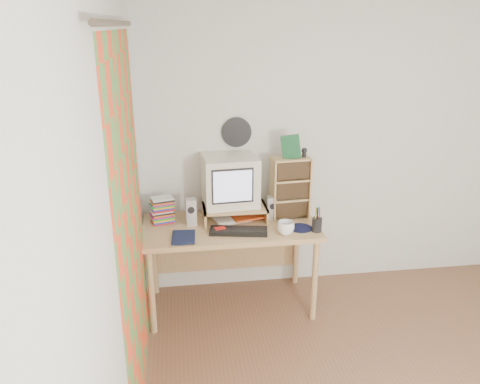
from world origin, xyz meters
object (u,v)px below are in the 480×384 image
object	(u,v)px
dvd_stack	(162,208)
diary	(172,236)
crt_monitor	(230,181)
mug	(286,228)
desk	(229,237)
cd_rack	(290,188)
keyboard	(238,231)

from	to	relation	value
dvd_stack	diary	bearing A→B (deg)	-92.50
crt_monitor	mug	distance (m)	0.61
diary	mug	bearing A→B (deg)	0.96
desk	cd_rack	size ratio (longest dim) A/B	2.72
crt_monitor	desk	bearing A→B (deg)	-107.89
crt_monitor	mug	world-z (taller)	crt_monitor
cd_rack	desk	bearing A→B (deg)	179.67
crt_monitor	diary	distance (m)	0.67
desk	cd_rack	world-z (taller)	cd_rack
desk	mug	size ratio (longest dim) A/B	10.62
dvd_stack	diary	world-z (taller)	dvd_stack
desk	mug	distance (m)	0.53
dvd_stack	cd_rack	xyz separation A→B (m)	(1.05, -0.02, 0.14)
dvd_stack	desk	bearing A→B (deg)	-21.76
keyboard	cd_rack	world-z (taller)	cd_rack
mug	diary	xyz separation A→B (m)	(-0.87, 0.03, -0.03)
desk	mug	xyz separation A→B (m)	(0.40, -0.30, 0.19)
mug	diary	size ratio (longest dim) A/B	0.62
crt_monitor	cd_rack	bearing A→B (deg)	-9.93
cd_rack	diary	distance (m)	1.05
crt_monitor	dvd_stack	xyz separation A→B (m)	(-0.56, -0.02, -0.20)
keyboard	dvd_stack	distance (m)	0.66
keyboard	crt_monitor	bearing A→B (deg)	105.08
desk	keyboard	distance (m)	0.27
crt_monitor	keyboard	xyz separation A→B (m)	(0.03, -0.31, -0.31)
crt_monitor	cd_rack	distance (m)	0.50
crt_monitor	diary	world-z (taller)	crt_monitor
dvd_stack	cd_rack	bearing A→B (deg)	-16.25
dvd_stack	cd_rack	size ratio (longest dim) A/B	0.47
desk	dvd_stack	xyz separation A→B (m)	(-0.54, 0.06, 0.26)
desk	diary	distance (m)	0.56
mug	crt_monitor	bearing A→B (deg)	134.72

